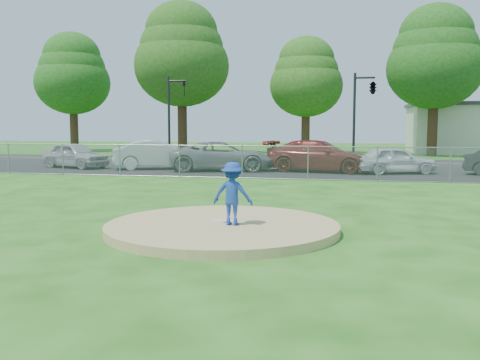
{
  "coord_description": "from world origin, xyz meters",
  "views": [
    {
      "loc": [
        2.91,
        -11.86,
        2.48
      ],
      "look_at": [
        0.0,
        2.0,
        1.0
      ],
      "focal_mm": 40.0,
      "sensor_mm": 36.0,
      "label": 1
    }
  ],
  "objects_px": {
    "parked_car_silver": "(75,155)",
    "traffic_signal_left": "(172,111)",
    "pitcher": "(233,194)",
    "parked_car_pearl": "(395,160)",
    "parked_car_gray": "(222,156)",
    "traffic_signal_center": "(371,89)",
    "traffic_cone": "(185,166)",
    "tree_left": "(182,54)",
    "tree_far_left": "(72,73)",
    "tree_center": "(306,77)",
    "tree_right": "(435,56)",
    "parked_car_white": "(158,155)",
    "parked_car_darkred": "(319,156)"
  },
  "relations": [
    {
      "from": "tree_right",
      "to": "traffic_signal_left",
      "type": "height_order",
      "value": "tree_right"
    },
    {
      "from": "tree_far_left",
      "to": "parked_car_white",
      "type": "relative_size",
      "value": 2.22
    },
    {
      "from": "tree_far_left",
      "to": "tree_right",
      "type": "bearing_deg",
      "value": -1.85
    },
    {
      "from": "tree_far_left",
      "to": "traffic_signal_center",
      "type": "bearing_deg",
      "value": -22.96
    },
    {
      "from": "tree_left",
      "to": "parked_car_pearl",
      "type": "xyz_separation_m",
      "value": [
        16.02,
        -15.13,
        -7.54
      ]
    },
    {
      "from": "tree_left",
      "to": "parked_car_silver",
      "type": "distance_m",
      "value": 16.95
    },
    {
      "from": "tree_center",
      "to": "parked_car_gray",
      "type": "relative_size",
      "value": 1.77
    },
    {
      "from": "tree_left",
      "to": "parked_car_silver",
      "type": "relative_size",
      "value": 2.98
    },
    {
      "from": "traffic_signal_center",
      "to": "traffic_cone",
      "type": "relative_size",
      "value": 8.69
    },
    {
      "from": "tree_right",
      "to": "parked_car_gray",
      "type": "distance_m",
      "value": 21.8
    },
    {
      "from": "parked_car_silver",
      "to": "parked_car_gray",
      "type": "distance_m",
      "value": 8.64
    },
    {
      "from": "tree_left",
      "to": "parked_car_darkred",
      "type": "height_order",
      "value": "tree_left"
    },
    {
      "from": "parked_car_silver",
      "to": "traffic_signal_left",
      "type": "bearing_deg",
      "value": -11.93
    },
    {
      "from": "traffic_signal_left",
      "to": "pitcher",
      "type": "height_order",
      "value": "traffic_signal_left"
    },
    {
      "from": "parked_car_gray",
      "to": "traffic_signal_center",
      "type": "bearing_deg",
      "value": -63.93
    },
    {
      "from": "traffic_cone",
      "to": "parked_car_pearl",
      "type": "bearing_deg",
      "value": 6.41
    },
    {
      "from": "pitcher",
      "to": "parked_car_gray",
      "type": "xyz_separation_m",
      "value": [
        -4.14,
        15.94,
        -0.13
      ]
    },
    {
      "from": "tree_left",
      "to": "parked_car_white",
      "type": "distance_m",
      "value": 16.99
    },
    {
      "from": "tree_far_left",
      "to": "traffic_signal_center",
      "type": "distance_m",
      "value": 28.31
    },
    {
      "from": "tree_far_left",
      "to": "parked_car_darkred",
      "type": "height_order",
      "value": "tree_far_left"
    },
    {
      "from": "tree_center",
      "to": "parked_car_gray",
      "type": "xyz_separation_m",
      "value": [
        -2.86,
        -18.21,
        -5.69
      ]
    },
    {
      "from": "parked_car_gray",
      "to": "parked_car_pearl",
      "type": "bearing_deg",
      "value": -101.83
    },
    {
      "from": "tree_center",
      "to": "parked_car_pearl",
      "type": "xyz_separation_m",
      "value": [
        6.02,
        -18.13,
        -5.77
      ]
    },
    {
      "from": "tree_center",
      "to": "traffic_cone",
      "type": "height_order",
      "value": "tree_center"
    },
    {
      "from": "tree_center",
      "to": "parked_car_pearl",
      "type": "distance_m",
      "value": 19.96
    },
    {
      "from": "parked_car_white",
      "to": "parked_car_pearl",
      "type": "relative_size",
      "value": 1.2
    },
    {
      "from": "traffic_signal_center",
      "to": "parked_car_silver",
      "type": "xyz_separation_m",
      "value": [
        -16.47,
        -6.11,
        -3.88
      ]
    },
    {
      "from": "tree_center",
      "to": "parked_car_gray",
      "type": "bearing_deg",
      "value": -98.94
    },
    {
      "from": "traffic_cone",
      "to": "tree_center",
      "type": "bearing_deg",
      "value": 76.7
    },
    {
      "from": "tree_left",
      "to": "parked_car_pearl",
      "type": "distance_m",
      "value": 23.29
    },
    {
      "from": "traffic_cone",
      "to": "parked_car_silver",
      "type": "height_order",
      "value": "parked_car_silver"
    },
    {
      "from": "parked_car_darkred",
      "to": "parked_car_pearl",
      "type": "xyz_separation_m",
      "value": [
        3.78,
        -0.33,
        -0.13
      ]
    },
    {
      "from": "pitcher",
      "to": "parked_car_pearl",
      "type": "bearing_deg",
      "value": -102.2
    },
    {
      "from": "tree_center",
      "to": "traffic_signal_center",
      "type": "height_order",
      "value": "tree_center"
    },
    {
      "from": "parked_car_silver",
      "to": "parked_car_darkred",
      "type": "relative_size",
      "value": 0.75
    },
    {
      "from": "parked_car_silver",
      "to": "traffic_signal_center",
      "type": "bearing_deg",
      "value": -50.13
    },
    {
      "from": "tree_center",
      "to": "pitcher",
      "type": "xyz_separation_m",
      "value": [
        1.28,
        -34.15,
        -5.55
      ]
    },
    {
      "from": "tree_left",
      "to": "parked_car_pearl",
      "type": "height_order",
      "value": "tree_left"
    },
    {
      "from": "traffic_signal_center",
      "to": "traffic_cone",
      "type": "xyz_separation_m",
      "value": [
        -9.54,
        -7.32,
        -4.28
      ]
    },
    {
      "from": "tree_center",
      "to": "parked_car_white",
      "type": "bearing_deg",
      "value": -110.27
    },
    {
      "from": "parked_car_white",
      "to": "parked_car_gray",
      "type": "height_order",
      "value": "parked_car_white"
    },
    {
      "from": "tree_far_left",
      "to": "pitcher",
      "type": "xyz_separation_m",
      "value": [
        22.28,
        -33.15,
        -6.14
      ]
    },
    {
      "from": "tree_left",
      "to": "traffic_signal_left",
      "type": "relative_size",
      "value": 2.24
    },
    {
      "from": "tree_far_left",
      "to": "parked_car_gray",
      "type": "distance_m",
      "value": 25.78
    },
    {
      "from": "parked_car_gray",
      "to": "tree_right",
      "type": "bearing_deg",
      "value": -50.77
    },
    {
      "from": "tree_center",
      "to": "parked_car_white",
      "type": "height_order",
      "value": "tree_center"
    },
    {
      "from": "parked_car_darkred",
      "to": "traffic_signal_left",
      "type": "bearing_deg",
      "value": 69.42
    },
    {
      "from": "traffic_signal_center",
      "to": "parked_car_pearl",
      "type": "relative_size",
      "value": 1.39
    },
    {
      "from": "parked_car_pearl",
      "to": "parked_car_gray",
      "type": "bearing_deg",
      "value": 71.76
    },
    {
      "from": "tree_right",
      "to": "parked_car_silver",
      "type": "bearing_deg",
      "value": -143.15
    }
  ]
}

